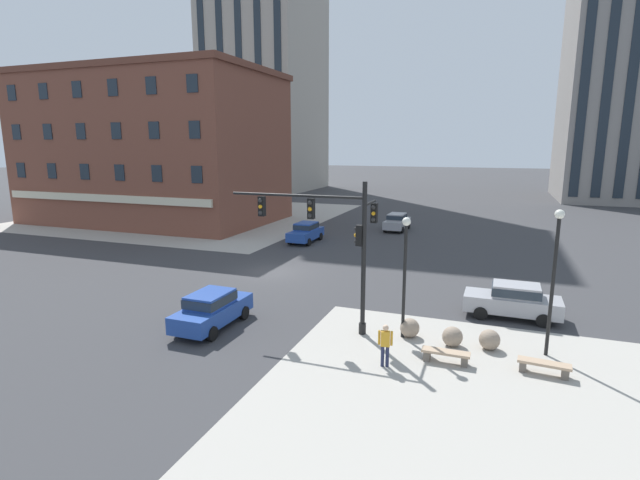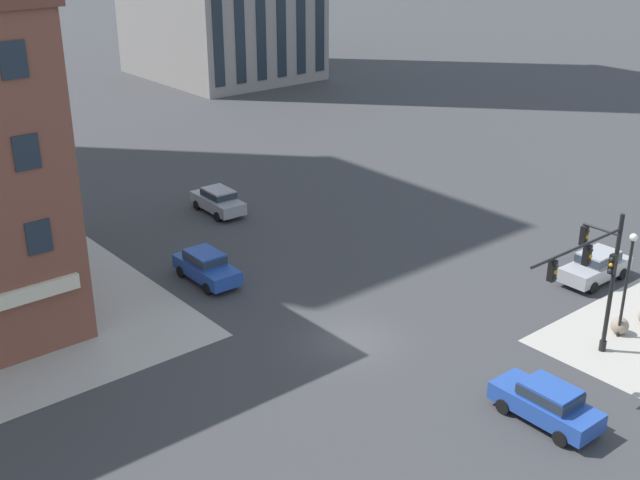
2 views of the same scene
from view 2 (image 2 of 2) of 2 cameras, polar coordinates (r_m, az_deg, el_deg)
name	(u,v)px [view 2 (image 2 of 2)]	position (r m, az deg, el deg)	size (l,w,h in m)	color
ground_plane	(352,341)	(38.48, 2.24, -7.08)	(320.00, 320.00, 0.00)	#38383A
traffic_signal_main	(595,271)	(37.10, 18.76, -2.05)	(6.43, 2.09, 6.72)	black
bollard_sphere_curb_a	(620,326)	(41.40, 20.29, -5.66)	(0.84, 0.84, 0.84)	gray
street_lamp_corner_near	(628,273)	(39.89, 20.79, -2.18)	(0.36, 0.36, 5.27)	black
car_main_northbound_near	(218,200)	(53.89, -7.16, 2.82)	(2.04, 4.47, 1.68)	#99999E
car_main_northbound_far	(547,402)	(33.74, 15.63, -10.88)	(1.92, 4.41, 1.68)	#23479E
car_main_southbound_near	(206,265)	(44.26, -7.99, -1.78)	(1.94, 4.43, 1.68)	#23479E
car_main_southbound_far	(596,265)	(46.34, 18.81, -1.68)	(4.42, 1.93, 1.68)	#99999E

